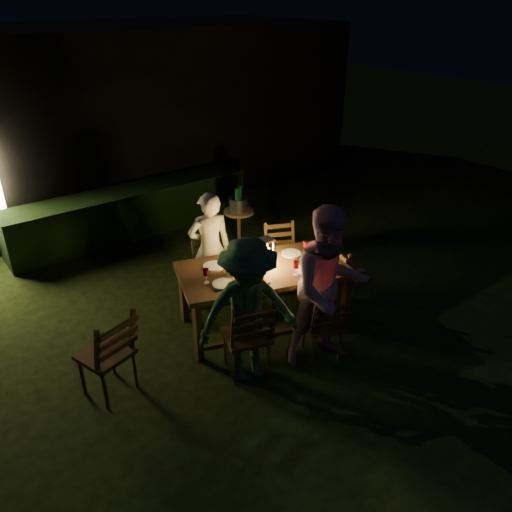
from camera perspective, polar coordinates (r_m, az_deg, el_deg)
garden_envelope at (r=10.84m, az=-17.71°, el=15.22°), size 40.00×40.00×3.20m
dining_table at (r=5.96m, az=0.83°, el=-2.04°), size 2.20×1.57×0.83m
chair_near_left at (r=5.47m, az=-1.01°, el=-10.54°), size 0.59×0.62×1.04m
chair_near_right at (r=5.78m, az=7.61°, el=-9.02°), size 0.53×0.55×0.89m
chair_far_left at (r=6.73m, az=-5.02°, el=-3.06°), size 0.49×0.51×0.90m
chair_far_right at (r=6.98m, az=2.99°, el=-1.57°), size 0.58×0.60×0.96m
chair_end at (r=6.64m, az=10.89°, el=-3.70°), size 0.56×0.54×0.97m
chair_spare at (r=5.44m, az=-16.45°, el=-12.12°), size 0.60×0.62×1.06m
person_house_side at (r=6.53m, az=-5.29°, el=0.90°), size 0.65×0.53×1.53m
person_opp_right at (r=5.37m, az=8.30°, el=-3.68°), size 1.08×0.96×1.86m
person_opp_left at (r=5.13m, az=-0.89°, el=-6.40°), size 1.20×0.92×1.65m
lantern at (r=5.90m, az=1.14°, el=0.28°), size 0.16×0.16×0.35m
plate_far_left at (r=5.96m, az=-4.87°, el=-1.13°), size 0.25×0.25×0.01m
plate_near_left at (r=5.59m, az=-3.75°, el=-3.20°), size 0.25×0.25×0.01m
plate_far_right at (r=6.24m, az=4.07°, el=0.29°), size 0.25×0.25×0.01m
plate_near_right at (r=5.88m, az=5.68°, el=-1.59°), size 0.25×0.25×0.01m
wineglass_a at (r=6.03m, az=-2.74°, el=0.17°), size 0.06×0.06×0.18m
wineglass_b at (r=5.60m, az=-5.72°, el=-2.27°), size 0.06×0.06×0.18m
wineglass_c at (r=5.74m, az=4.59°, el=-1.41°), size 0.06×0.06×0.18m
wineglass_d at (r=6.23m, az=5.68°, el=1.01°), size 0.06×0.06×0.18m
wineglass_e at (r=5.60m, az=0.89°, el=-2.14°), size 0.06×0.06×0.18m
bottle_table at (r=5.78m, az=-1.50°, el=-0.53°), size 0.07×0.07×0.28m
napkin_left at (r=5.61m, az=0.47°, el=-3.05°), size 0.18×0.14×0.01m
napkin_right at (r=5.86m, az=6.89°, el=-1.81°), size 0.18×0.14×0.01m
phone at (r=5.51m, az=-4.23°, el=-3.75°), size 0.14×0.07×0.01m
side_table at (r=8.00m, az=-1.98°, el=4.69°), size 0.48×0.48×0.65m
ice_bucket at (r=7.93m, az=-2.00°, el=5.93°), size 0.30×0.30×0.22m
bottle_bucket_a at (r=7.85m, az=-2.14°, el=6.10°), size 0.07×0.07×0.32m
bottle_bucket_b at (r=7.97m, az=-1.88°, el=6.43°), size 0.07×0.07×0.32m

